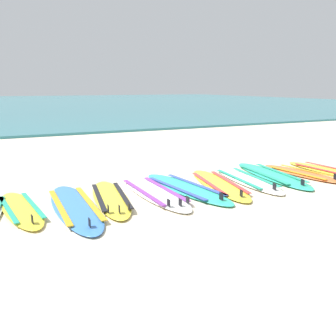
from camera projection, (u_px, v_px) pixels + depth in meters
The scene contains 12 objects.
ground_plane at pixel (168, 185), 6.83m from camera, with size 80.00×80.00×0.00m, color beige.
sea at pixel (27, 103), 40.37m from camera, with size 80.00×60.00×0.10m, color teal.
surfboard_1 at pixel (21, 209), 5.36m from camera, with size 0.77×2.04×0.18m.
surfboard_2 at pixel (75, 206), 5.47m from camera, with size 0.65×2.53×0.18m.
surfboard_3 at pixel (111, 198), 5.90m from camera, with size 0.83×2.24×0.18m.
surfboard_4 at pixel (154, 192), 6.22m from camera, with size 0.70×2.44×0.18m.
surfboard_5 at pixel (186, 188), 6.48m from camera, with size 0.98×2.52×0.18m.
surfboard_6 at pixel (219, 184), 6.73m from camera, with size 0.96×2.41×0.18m.
surfboard_7 at pixel (246, 179), 7.06m from camera, with size 0.74×2.30×0.18m.
surfboard_8 at pixel (271, 175), 7.43m from camera, with size 0.87×2.51×0.18m.
surfboard_9 at pixel (302, 173), 7.56m from camera, with size 0.77×2.01×0.18m.
surfboard_10 at pixel (327, 170), 7.82m from camera, with size 0.70×2.10×0.18m.
Camera 1 is at (-2.78, -5.97, 1.84)m, focal length 37.98 mm.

